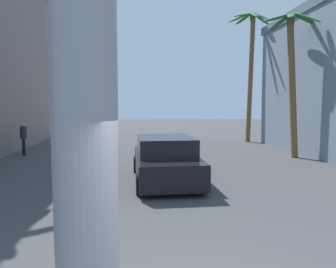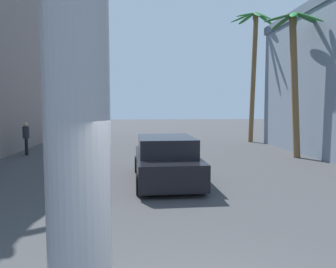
# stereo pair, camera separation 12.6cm
# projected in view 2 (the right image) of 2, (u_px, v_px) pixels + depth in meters

# --- Properties ---
(ground_plane) EXTENTS (96.40, 96.40, 0.00)m
(ground_plane) POSITION_uv_depth(u_px,v_px,m) (161.00, 170.00, 13.49)
(ground_plane) COLOR #424244
(car_lead) EXTENTS (2.25, 4.77, 1.56)m
(car_lead) POSITION_uv_depth(u_px,v_px,m) (166.00, 160.00, 11.41)
(car_lead) COLOR black
(car_lead) RESTS_ON ground
(palm_tree_mid_right) EXTENTS (2.99, 2.81, 7.24)m
(palm_tree_mid_right) POSITION_uv_depth(u_px,v_px,m) (295.00, 65.00, 16.35)
(palm_tree_mid_right) COLOR brown
(palm_tree_mid_right) RESTS_ON ground
(palm_tree_far_right) EXTENTS (3.21, 3.22, 9.24)m
(palm_tree_far_right) POSITION_uv_depth(u_px,v_px,m) (253.00, 59.00, 23.25)
(palm_tree_far_right) COLOR brown
(palm_tree_far_right) RESTS_ON ground
(pedestrian_far_left) EXTENTS (0.46, 0.46, 1.74)m
(pedestrian_far_left) POSITION_uv_depth(u_px,v_px,m) (26.00, 136.00, 17.38)
(pedestrian_far_left) COLOR black
(pedestrian_far_left) RESTS_ON ground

